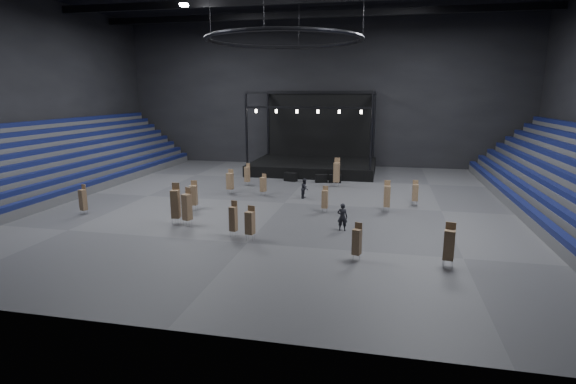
% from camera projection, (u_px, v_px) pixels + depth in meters
% --- Properties ---
extents(floor, '(50.00, 50.00, 0.00)m').
position_uv_depth(floor, '(285.00, 203.00, 37.43)').
color(floor, '#434245').
rests_on(floor, ground).
extents(wall_back, '(50.00, 0.20, 18.00)m').
position_uv_depth(wall_back, '(321.00, 93.00, 55.53)').
color(wall_back, black).
rests_on(wall_back, ground).
extents(wall_front, '(50.00, 0.20, 18.00)m').
position_uv_depth(wall_front, '(151.00, 92.00, 15.44)').
color(wall_front, black).
rests_on(wall_front, ground).
extents(wall_left, '(0.20, 42.00, 18.00)m').
position_uv_depth(wall_left, '(15.00, 93.00, 40.61)').
color(wall_left, black).
rests_on(wall_left, ground).
extents(bleachers_left, '(7.20, 40.00, 6.40)m').
position_uv_depth(bleachers_left, '(44.00, 172.00, 41.76)').
color(bleachers_left, '#48484A').
rests_on(bleachers_left, floor).
extents(stage, '(14.00, 10.00, 9.20)m').
position_uv_depth(stage, '(315.00, 158.00, 52.62)').
color(stage, black).
rests_on(stage, floor).
extents(truss_ring, '(12.30, 12.30, 5.15)m').
position_uv_depth(truss_ring, '(284.00, 40.00, 34.62)').
color(truss_ring, black).
rests_on(truss_ring, ceiling).
extents(flight_case_left, '(1.45, 1.00, 0.88)m').
position_uv_depth(flight_case_left, '(291.00, 177.00, 46.62)').
color(flight_case_left, black).
rests_on(flight_case_left, floor).
extents(flight_case_mid, '(1.35, 0.95, 0.82)m').
position_uv_depth(flight_case_mid, '(321.00, 178.00, 45.94)').
color(flight_case_mid, black).
rests_on(flight_case_mid, floor).
extents(flight_case_right, '(1.22, 0.61, 0.81)m').
position_uv_depth(flight_case_right, '(335.00, 179.00, 45.82)').
color(flight_case_right, black).
rests_on(flight_case_right, floor).
extents(chair_stack_0, '(0.47, 0.47, 2.06)m').
position_uv_depth(chair_stack_0, '(325.00, 199.00, 34.20)').
color(chair_stack_0, silver).
rests_on(chair_stack_0, floor).
extents(chair_stack_1, '(0.56, 0.56, 1.95)m').
position_uv_depth(chair_stack_1, '(263.00, 184.00, 39.95)').
color(chair_stack_1, silver).
rests_on(chair_stack_1, floor).
extents(chair_stack_2, '(0.63, 0.63, 2.42)m').
position_uv_depth(chair_stack_2, '(449.00, 244.00, 23.36)').
color(chair_stack_2, silver).
rests_on(chair_stack_2, floor).
extents(chair_stack_3, '(0.50, 0.50, 2.30)m').
position_uv_depth(chair_stack_3, '(83.00, 199.00, 33.63)').
color(chair_stack_3, silver).
rests_on(chair_stack_3, floor).
extents(chair_stack_4, '(0.57, 0.57, 2.19)m').
position_uv_depth(chair_stack_4, '(247.00, 174.00, 44.38)').
color(chair_stack_4, silver).
rests_on(chair_stack_4, floor).
extents(chair_stack_5, '(0.55, 0.55, 2.33)m').
position_uv_depth(chair_stack_5, '(194.00, 195.00, 34.92)').
color(chair_stack_5, silver).
rests_on(chair_stack_5, floor).
extents(chair_stack_6, '(0.47, 0.47, 2.07)m').
position_uv_depth(chair_stack_6, '(415.00, 192.00, 36.42)').
color(chair_stack_6, silver).
rests_on(chair_stack_6, floor).
extents(chair_stack_7, '(0.59, 0.59, 2.18)m').
position_uv_depth(chair_stack_7, '(250.00, 222.00, 27.73)').
color(chair_stack_7, silver).
rests_on(chair_stack_7, floor).
extents(chair_stack_8, '(0.53, 0.53, 2.12)m').
position_uv_depth(chair_stack_8, '(357.00, 241.00, 24.37)').
color(chair_stack_8, silver).
rests_on(chair_stack_8, floor).
extents(chair_stack_9, '(0.61, 0.61, 2.92)m').
position_uv_depth(chair_stack_9, '(176.00, 203.00, 31.09)').
color(chair_stack_9, silver).
rests_on(chair_stack_9, floor).
extents(chair_stack_10, '(0.60, 0.60, 2.82)m').
position_uv_depth(chair_stack_10, '(337.00, 172.00, 43.68)').
color(chair_stack_10, silver).
rests_on(chair_stack_10, floor).
extents(chair_stack_11, '(0.49, 0.49, 2.31)m').
position_uv_depth(chair_stack_11, '(233.00, 218.00, 28.53)').
color(chair_stack_11, silver).
rests_on(chair_stack_11, floor).
extents(chair_stack_12, '(0.50, 0.50, 2.44)m').
position_uv_depth(chair_stack_12, '(387.00, 196.00, 34.42)').
color(chair_stack_12, silver).
rests_on(chair_stack_12, floor).
extents(chair_stack_13, '(0.66, 0.66, 2.69)m').
position_uv_depth(chair_stack_13, '(187.00, 206.00, 30.70)').
color(chair_stack_13, silver).
rests_on(chair_stack_13, floor).
extents(chair_stack_14, '(0.60, 0.60, 2.25)m').
position_uv_depth(chair_stack_14, '(230.00, 181.00, 40.60)').
color(chair_stack_14, silver).
rests_on(chair_stack_14, floor).
extents(man_center, '(0.71, 0.50, 1.86)m').
position_uv_depth(man_center, '(342.00, 217.00, 29.76)').
color(man_center, black).
rests_on(man_center, floor).
extents(crew_member, '(0.75, 0.91, 1.73)m').
position_uv_depth(crew_member, '(305.00, 188.00, 39.00)').
color(crew_member, black).
rests_on(crew_member, floor).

